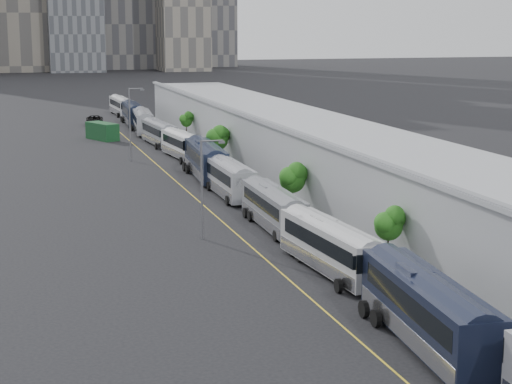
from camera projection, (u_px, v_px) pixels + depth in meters
name	position (u px, v px, depth m)	size (l,w,h in m)	color
sidewalk	(323.00, 209.00, 81.13)	(10.00, 170.00, 0.12)	gray
lane_line	(216.00, 216.00, 78.19)	(0.12, 160.00, 0.02)	gold
depot	(363.00, 171.00, 81.58)	(12.45, 160.40, 7.20)	gray
bus_1	(427.00, 316.00, 46.26)	(3.99, 14.01, 4.04)	black
bus_2	(331.00, 251.00, 60.17)	(3.43, 12.76, 3.69)	#B5B5B7
bus_3	(274.00, 211.00, 73.28)	(2.74, 12.26, 3.57)	slate
bus_4	(228.00, 181.00, 87.27)	(2.85, 12.74, 3.72)	#92939B
bus_5	(206.00, 163.00, 97.35)	(3.73, 14.15, 4.09)	#151C30
bus_6	(183.00, 148.00, 111.46)	(3.54, 12.20, 3.52)	silver
bus_7	(159.00, 135.00, 124.25)	(3.25, 12.16, 3.51)	gray
bus_8	(143.00, 123.00, 138.00)	(3.83, 13.05, 3.76)	#91929A
bus_9	(133.00, 115.00, 149.88)	(3.31, 13.23, 3.83)	black
bus_10	(121.00, 107.00, 165.63)	(3.01, 12.38, 3.59)	silver
tree_1	(389.00, 223.00, 59.88)	(2.01, 2.01, 4.62)	black
tree_2	(293.00, 176.00, 78.73)	(2.41, 2.41, 4.74)	black
tree_3	(217.00, 136.00, 104.94)	(2.70, 2.70, 5.13)	black
tree_4	(186.00, 120.00, 124.43)	(1.72, 1.72, 4.56)	black
street_lamp_near	(204.00, 182.00, 69.07)	(2.04, 0.22, 8.16)	#59595E
street_lamp_far	(131.00, 119.00, 109.10)	(2.04, 0.22, 9.36)	#59595E
shipping_container	(102.00, 131.00, 130.07)	(2.35, 6.18, 2.60)	#133E1E
suv	(94.00, 121.00, 148.43)	(2.89, 6.26, 1.74)	black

